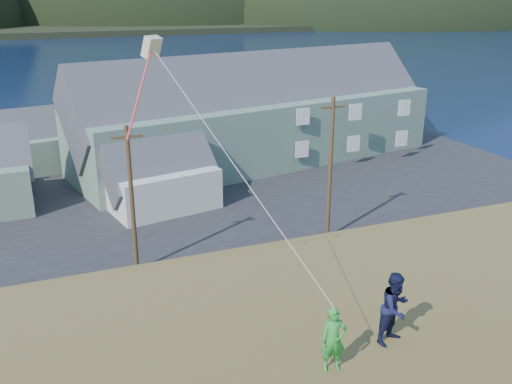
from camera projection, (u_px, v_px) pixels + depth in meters
The scene contains 13 objects.
ground at pixel (140, 285), 30.36m from camera, with size 900.00×900.00×0.00m, color #0A1638.
grass_strip at pixel (148, 302), 28.59m from camera, with size 110.00×8.00×0.10m, color #4C3D19.
waterfront_lot at pixel (100, 187), 45.22m from camera, with size 72.00×36.00×0.12m, color #28282B.
wharf at pixel (17, 127), 63.15m from camera, with size 26.00×14.00×0.90m, color gray.
far_shore at pixel (28, 16), 318.99m from camera, with size 900.00×320.00×2.00m, color black.
far_hills at pixel (105, 16), 286.68m from camera, with size 760.00×265.00×143.00m.
lodge at pixel (259, 112), 50.69m from camera, with size 34.60×15.86×11.75m.
shed_white at pixel (160, 177), 40.17m from camera, with size 8.50×6.46×6.10m.
shed_palegreen_far at pixel (63, 138), 50.16m from camera, with size 10.52×7.21×6.49m.
utility_poles at pixel (108, 202), 29.83m from camera, with size 28.93×0.24×8.88m.
kite_flyer_green at pixel (333, 340), 11.92m from camera, with size 0.53×0.35×1.46m, color green.
kite_flyer_navy at pixel (395, 308), 12.85m from camera, with size 0.84×0.65×1.72m, color #16193E.
kite_rig at pixel (152, 56), 14.75m from camera, with size 1.71×3.52×8.27m.
Camera 1 is at (-4.19, -27.32, 14.84)m, focal length 40.00 mm.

